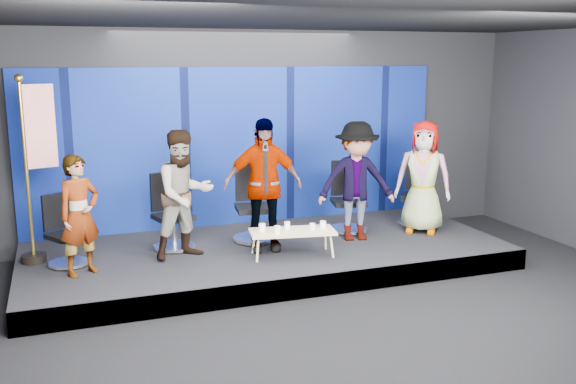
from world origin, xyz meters
The scene contains 21 objects.
ground centered at (0.00, 0.00, 0.00)m, with size 10.00×10.00×0.00m, color black.
room_walls centered at (0.00, 0.00, 2.43)m, with size 10.02×8.02×3.51m.
riser centered at (0.00, 2.50, 0.15)m, with size 7.00×3.00×0.30m, color black.
backdrop centered at (0.00, 3.95, 1.60)m, with size 7.00×0.08×2.60m, color #08145D.
chair_a centered at (-2.83, 2.56, 0.62)m, with size 0.74×0.74×0.96m.
panelist_a centered at (-2.64, 2.10, 1.08)m, with size 0.57×0.37×1.56m, color black.
chair_b centered at (-1.34, 2.86, 0.66)m, with size 0.77×0.77×1.11m.
panelist_b centered at (-1.24, 2.36, 1.20)m, with size 0.87×0.68×1.79m, color black.
chair_c centered at (-0.10, 2.85, 0.69)m, with size 0.76×0.76×1.19m.
panelist_c centered at (-0.11, 2.34, 1.26)m, with size 1.13×0.47×1.92m, color black.
chair_d centered at (1.49, 2.87, 0.67)m, with size 0.75×0.75×1.12m.
panelist_d centered at (1.39, 2.37, 1.21)m, with size 1.17×0.67×1.82m, color black.
chair_e centered at (2.78, 2.86, 0.66)m, with size 0.87×0.87×1.10m.
panelist_e centered at (2.58, 2.39, 1.19)m, with size 0.87×0.57×1.79m, color black.
coffee_table centered at (0.19, 1.91, 0.64)m, with size 1.26×0.70×0.37m.
mug_a centered at (-0.23, 2.01, 0.72)m, with size 0.09×0.09×0.11m, color white.
mug_b centered at (-0.06, 1.83, 0.72)m, with size 0.09×0.09×0.11m, color white.
mug_c centered at (0.16, 2.04, 0.71)m, with size 0.08×0.08×0.10m, color white.
mug_d centered at (0.46, 1.84, 0.71)m, with size 0.08×0.08×0.09m, color white.
mug_e centered at (0.65, 1.90, 0.72)m, with size 0.08×0.08×0.10m, color white.
flag_stand centered at (-3.12, 2.86, 1.65)m, with size 0.58×0.34×2.55m.
Camera 1 is at (-2.84, -6.26, 3.05)m, focal length 40.00 mm.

